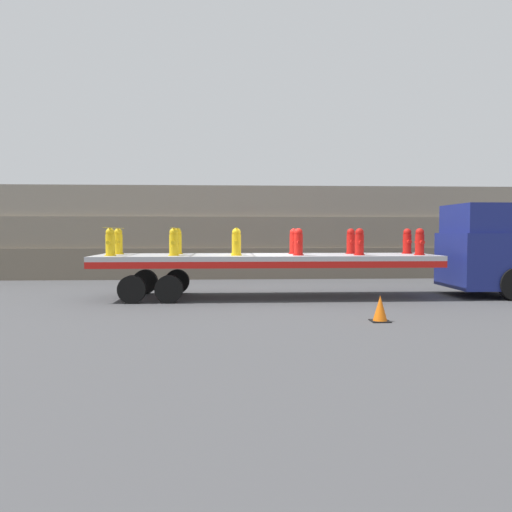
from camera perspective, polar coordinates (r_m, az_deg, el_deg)
The scene contains 20 objects.
ground_plane at distance 16.32m, azimuth 1.17°, elevation -4.74°, with size 120.00×120.00×0.00m, color #474749.
rock_cliff at distance 24.04m, azimuth -0.22°, elevation 2.73°, with size 60.00×3.30×4.24m.
truck_cab at distance 18.25m, azimuth 24.70°, elevation 0.53°, with size 2.32×2.61×3.04m.
flatbed_trailer at distance 16.18m, azimuth -0.77°, elevation -0.65°, with size 10.93×2.64×1.39m.
fire_hydrant_yellow_near_0 at distance 16.00m, azimuth -16.32°, elevation 1.50°, with size 0.35×0.56×0.86m.
fire_hydrant_yellow_far_0 at distance 17.09m, azimuth -15.46°, elevation 1.58°, with size 0.35×0.56×0.86m.
fire_hydrant_yellow_near_1 at distance 15.67m, azimuth -9.38°, elevation 1.55°, with size 0.35×0.56×0.86m.
fire_hydrant_yellow_far_1 at distance 16.78m, azimuth -8.96°, elevation 1.63°, with size 0.35×0.56×0.86m.
fire_hydrant_yellow_near_2 at distance 15.58m, azimuth -2.25°, elevation 1.58°, with size 0.35×0.56×0.86m.
fire_hydrant_yellow_far_2 at distance 16.70m, azimuth -2.30°, elevation 1.66°, with size 0.35×0.56×0.86m.
fire_hydrant_red_near_3 at distance 15.73m, azimuth 4.86°, elevation 1.58°, with size 0.35×0.56×0.86m.
fire_hydrant_red_far_3 at distance 16.84m, azimuth 4.34°, elevation 1.66°, with size 0.35×0.56×0.86m.
fire_hydrant_red_near_4 at distance 16.11m, azimuth 11.73°, elevation 1.56°, with size 0.35×0.56×0.86m.
fire_hydrant_red_far_4 at distance 17.20m, azimuth 10.78°, elevation 1.64°, with size 0.35×0.56×0.86m.
fire_hydrant_red_near_5 at distance 16.72m, azimuth 18.20°, elevation 1.52°, with size 0.35×0.56×0.86m.
fire_hydrant_red_far_5 at distance 17.76m, azimuth 16.89°, elevation 1.61°, with size 0.35×0.56×0.86m.
cargo_strap_rear at distance 16.55m, azimuth -15.90°, elevation 3.10°, with size 0.05×2.74×0.01m.
cargo_strap_middle at distance 16.23m, azimuth -9.18°, elevation 3.18°, with size 0.05×2.74×0.01m.
cargo_strap_front at distance 16.14m, azimuth -2.28°, elevation 3.21°, with size 0.05×2.74×0.01m.
traffic_cone at distance 12.26m, azimuth 14.00°, elevation -5.88°, with size 0.44×0.44×0.62m.
Camera 1 is at (-1.20, -16.13, 2.12)m, focal length 35.00 mm.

